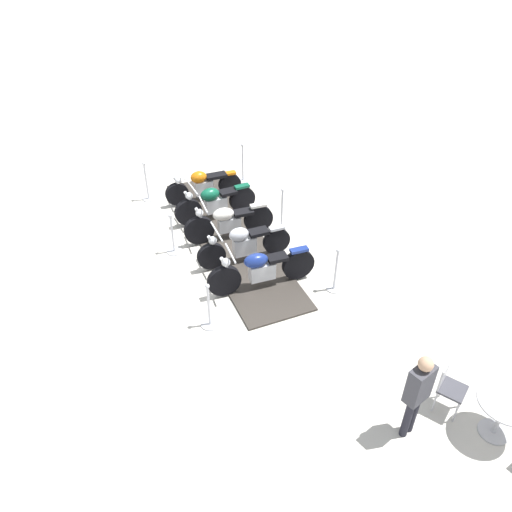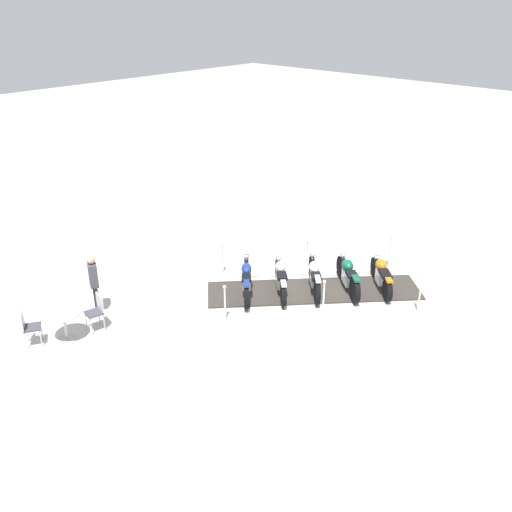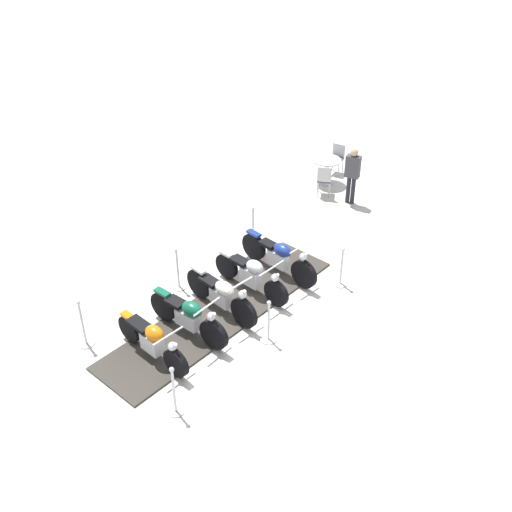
# 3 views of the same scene
# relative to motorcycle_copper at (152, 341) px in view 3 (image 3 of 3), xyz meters

# --- Properties ---
(ground_plane) EXTENTS (80.00, 80.00, 0.00)m
(ground_plane) POSITION_rel_motorcycle_copper_xyz_m (-1.30, -1.44, -0.47)
(ground_plane) COLOR beige
(display_platform) EXTENTS (5.21, 5.48, 0.05)m
(display_platform) POSITION_rel_motorcycle_copper_xyz_m (-1.30, -1.44, -0.45)
(display_platform) COLOR #38332D
(display_platform) RESTS_ON ground_plane
(motorcycle_copper) EXTENTS (1.56, 1.53, 0.90)m
(motorcycle_copper) POSITION_rel_motorcycle_copper_xyz_m (0.00, 0.00, 0.00)
(motorcycle_copper) COLOR black
(motorcycle_copper) RESTS_ON display_platform
(motorcycle_forest) EXTENTS (1.71, 1.47, 1.00)m
(motorcycle_forest) POSITION_rel_motorcycle_copper_xyz_m (-0.66, -0.71, 0.02)
(motorcycle_forest) COLOR black
(motorcycle_forest) RESTS_ON display_platform
(motorcycle_cream) EXTENTS (1.58, 1.65, 1.04)m
(motorcycle_cream) POSITION_rel_motorcycle_copper_xyz_m (-1.32, -1.42, 0.03)
(motorcycle_cream) COLOR black
(motorcycle_cream) RESTS_ON display_platform
(motorcycle_chrome) EXTENTS (1.65, 1.58, 0.93)m
(motorcycle_chrome) POSITION_rel_motorcycle_copper_xyz_m (-1.98, -2.14, 0.02)
(motorcycle_chrome) COLOR black
(motorcycle_chrome) RESTS_ON display_platform
(motorcycle_navy) EXTENTS (1.70, 1.76, 1.02)m
(motorcycle_navy) POSITION_rel_motorcycle_copper_xyz_m (-2.63, -2.85, 0.02)
(motorcycle_navy) COLOR black
(motorcycle_navy) RESTS_ON display_platform
(stanchion_left_rear) EXTENTS (0.31, 0.31, 1.04)m
(stanchion_left_rear) POSITION_rel_motorcycle_copper_xyz_m (-2.04, -4.27, -0.13)
(stanchion_left_rear) COLOR silver
(stanchion_left_rear) RESTS_ON ground_plane
(stanchion_left_mid) EXTENTS (0.35, 0.35, 1.08)m
(stanchion_left_mid) POSITION_rel_motorcycle_copper_xyz_m (-0.29, -2.37, -0.14)
(stanchion_left_mid) COLOR silver
(stanchion_left_mid) RESTS_ON ground_plane
(stanchion_left_front) EXTENTS (0.34, 0.34, 1.13)m
(stanchion_left_front) POSITION_rel_motorcycle_copper_xyz_m (1.46, -0.46, -0.12)
(stanchion_left_front) COLOR silver
(stanchion_left_front) RESTS_ON ground_plane
(stanchion_right_front) EXTENTS (0.32, 0.32, 1.10)m
(stanchion_right_front) POSITION_rel_motorcycle_copper_xyz_m (-0.56, 1.38, -0.11)
(stanchion_right_front) COLOR silver
(stanchion_right_front) RESTS_ON ground_plane
(stanchion_right_mid) EXTENTS (0.35, 0.35, 1.02)m
(stanchion_right_mid) POSITION_rel_motorcycle_copper_xyz_m (-2.30, -0.52, -0.17)
(stanchion_right_mid) COLOR silver
(stanchion_right_mid) RESTS_ON ground_plane
(stanchion_right_rear) EXTENTS (0.35, 0.35, 1.02)m
(stanchion_right_rear) POSITION_rel_motorcycle_copper_xyz_m (-4.05, -2.42, -0.17)
(stanchion_right_rear) COLOR silver
(stanchion_right_rear) RESTS_ON ground_plane
(cafe_table) EXTENTS (0.87, 0.87, 0.77)m
(cafe_table) POSITION_rel_motorcycle_copper_xyz_m (-4.29, -7.57, 0.11)
(cafe_table) COLOR #B7B7BC
(cafe_table) RESTS_ON ground_plane
(cafe_chair_near_table) EXTENTS (0.47, 0.47, 0.95)m
(cafe_chair_near_table) POSITION_rel_motorcycle_copper_xyz_m (-4.13, -6.76, 0.08)
(cafe_chair_near_table) COLOR #B7B7BC
(cafe_chair_near_table) RESTS_ON ground_plane
(cafe_chair_across_table) EXTENTS (0.55, 0.55, 0.90)m
(cafe_chair_across_table) POSITION_rel_motorcycle_copper_xyz_m (-4.70, -8.27, 0.06)
(cafe_chair_across_table) COLOR #B7B7BC
(cafe_chair_across_table) RESTS_ON ground_plane
(bystander_person) EXTENTS (0.46, 0.38, 1.67)m
(bystander_person) POSITION_rel_motorcycle_copper_xyz_m (-4.84, -6.32, 0.52)
(bystander_person) COLOR #23232D
(bystander_person) RESTS_ON ground_plane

